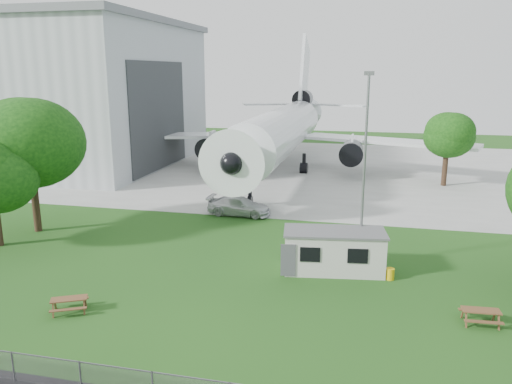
% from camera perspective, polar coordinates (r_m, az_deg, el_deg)
% --- Properties ---
extents(ground, '(160.00, 160.00, 0.00)m').
position_cam_1_polar(ground, '(28.68, -5.56, -11.42)').
color(ground, '#2B5E1C').
extents(concrete_apron, '(120.00, 46.00, 0.03)m').
position_cam_1_polar(concrete_apron, '(64.30, 5.12, 2.76)').
color(concrete_apron, '#B7B7B2').
rests_on(concrete_apron, ground).
extents(hangar, '(43.00, 31.00, 18.55)m').
position_cam_1_polar(hangar, '(76.35, -24.99, 10.38)').
color(hangar, '#B2B7BC').
rests_on(hangar, ground).
extents(airliner, '(46.36, 47.73, 17.69)m').
position_cam_1_polar(airliner, '(61.72, 3.10, 7.27)').
color(airliner, white).
rests_on(airliner, ground).
extents(site_cabin, '(6.90, 3.52, 2.62)m').
position_cam_1_polar(site_cabin, '(31.39, 8.93, -6.66)').
color(site_cabin, beige).
rests_on(site_cabin, ground).
extents(picnic_west, '(2.28, 2.15, 0.76)m').
position_cam_1_polar(picnic_west, '(28.24, -20.47, -12.70)').
color(picnic_west, brown).
rests_on(picnic_west, ground).
extents(picnic_east, '(1.89, 1.61, 0.76)m').
position_cam_1_polar(picnic_east, '(27.71, 24.19, -13.58)').
color(picnic_east, brown).
rests_on(picnic_east, ground).
extents(lamp_mast, '(0.16, 0.16, 12.00)m').
position_cam_1_polar(lamp_mast, '(31.39, 12.24, 2.09)').
color(lamp_mast, slate).
rests_on(lamp_mast, ground).
extents(tree_west_big, '(8.63, 8.63, 11.58)m').
position_cam_1_polar(tree_west_big, '(41.06, -24.56, 5.62)').
color(tree_west_big, '#382619').
rests_on(tree_west_big, ground).
extents(tree_far_apron, '(5.69, 5.69, 8.32)m').
position_cam_1_polar(tree_far_apron, '(56.98, 21.07, 6.04)').
color(tree_far_apron, '#382619').
rests_on(tree_far_apron, ground).
extents(car_apron_van, '(5.56, 2.42, 1.59)m').
position_cam_1_polar(car_apron_van, '(43.00, -1.95, -1.62)').
color(car_apron_van, silver).
rests_on(car_apron_van, ground).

